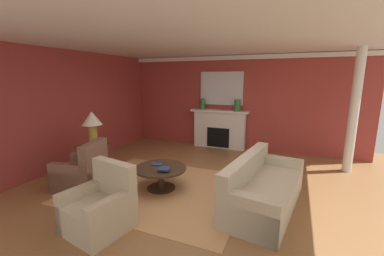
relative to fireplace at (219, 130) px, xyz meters
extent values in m
plane|color=olive|center=(0.42, -3.18, -0.57)|extent=(8.80, 8.80, 0.00)
cube|color=#9E3833|center=(0.42, 0.21, 0.85)|extent=(7.37, 0.12, 2.83)
cube|color=#9E3833|center=(-3.02, -2.88, 0.85)|extent=(0.12, 7.26, 2.83)
cube|color=white|center=(0.42, -2.88, 2.30)|extent=(7.37, 7.26, 0.06)
cube|color=white|center=(0.42, 0.13, 2.19)|extent=(7.37, 0.08, 0.12)
cube|color=tan|center=(-0.20, -3.31, -0.56)|extent=(3.27, 2.68, 0.01)
cube|color=white|center=(0.00, 0.01, 0.00)|extent=(1.60, 0.25, 1.13)
cube|color=black|center=(0.00, -0.01, -0.22)|extent=(0.70, 0.26, 0.60)
cube|color=white|center=(0.00, -0.02, 0.60)|extent=(1.80, 0.35, 0.06)
cube|color=silver|center=(0.00, 0.12, 1.28)|extent=(1.34, 0.04, 1.01)
cube|color=#BCB299|center=(1.78, -3.23, -0.34)|extent=(1.19, 2.21, 0.45)
cube|color=#BCB299|center=(1.44, -3.18, 0.08)|extent=(0.50, 2.11, 0.40)
cube|color=#BCB299|center=(1.65, -4.17, -0.26)|extent=(0.92, 0.33, 0.62)
cube|color=#BCB299|center=(1.92, -2.29, -0.26)|extent=(0.92, 0.33, 0.62)
cube|color=brown|center=(-1.73, -3.86, -0.35)|extent=(0.97, 0.97, 0.44)
cube|color=brown|center=(-1.42, -3.78, 0.13)|extent=(0.35, 0.81, 0.51)
cube|color=brown|center=(-1.81, -3.54, -0.27)|extent=(0.81, 0.33, 0.60)
cube|color=brown|center=(-1.65, -4.18, -0.27)|extent=(0.81, 0.33, 0.60)
cube|color=#C1B293|center=(-0.35, -4.85, -0.35)|extent=(0.93, 0.93, 0.44)
cube|color=#C1B293|center=(-0.29, -4.53, 0.13)|extent=(0.82, 0.30, 0.51)
cube|color=#C1B293|center=(-0.67, -4.79, -0.27)|extent=(0.28, 0.81, 0.60)
cube|color=#C1B293|center=(-0.02, -4.91, -0.27)|extent=(0.28, 0.81, 0.60)
cylinder|color=#3D2D1E|center=(-0.20, -3.31, -0.14)|extent=(1.00, 1.00, 0.04)
cylinder|color=#3D2D1E|center=(-0.20, -3.31, -0.36)|extent=(0.12, 0.12, 0.41)
cylinder|color=#3D2D1E|center=(-0.20, -3.31, -0.55)|extent=(0.56, 0.56, 0.03)
cube|color=#3D2D1E|center=(-1.96, -3.22, 0.11)|extent=(0.56, 0.56, 0.04)
cube|color=#3D2D1E|center=(-1.96, -3.22, -0.24)|extent=(0.10, 0.10, 0.66)
cube|color=#3D2D1E|center=(-1.96, -3.22, -0.55)|extent=(0.45, 0.45, 0.04)
cylinder|color=#B28E38|center=(-1.96, -3.22, 0.36)|extent=(0.18, 0.18, 0.45)
cone|color=beige|center=(-1.96, -3.22, 0.73)|extent=(0.44, 0.44, 0.30)
cylinder|color=#33703D|center=(-0.55, -0.05, 0.80)|extent=(0.15, 0.15, 0.33)
cylinder|color=#33703D|center=(0.55, -0.05, 0.80)|extent=(0.18, 0.18, 0.34)
cube|color=navy|center=(-0.33, -3.23, -0.10)|extent=(0.26, 0.23, 0.03)
cube|color=navy|center=(-0.03, -3.47, -0.07)|extent=(0.27, 0.25, 0.03)
cylinder|color=white|center=(3.37, -0.77, 0.85)|extent=(0.20, 0.20, 2.83)
camera|label=1|loc=(2.14, -7.29, 1.60)|focal=23.10mm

